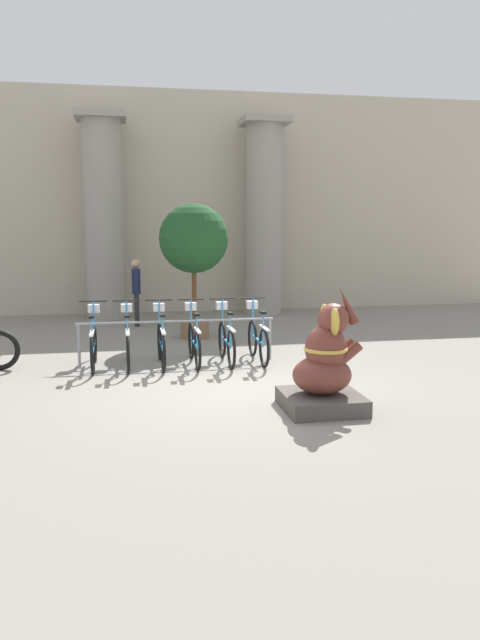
% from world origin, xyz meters
% --- Properties ---
extents(ground_plane, '(60.00, 60.00, 0.00)m').
position_xyz_m(ground_plane, '(0.00, 0.00, 0.00)').
color(ground_plane, gray).
extents(building_facade, '(20.00, 0.20, 6.00)m').
position_xyz_m(building_facade, '(0.00, 8.60, 3.00)').
color(building_facade, '#BCB29E').
rests_on(building_facade, ground_plane).
extents(column_left, '(1.24, 1.24, 5.16)m').
position_xyz_m(column_left, '(-2.09, 7.60, 2.62)').
color(column_left, gray).
rests_on(column_left, ground_plane).
extents(column_right, '(1.24, 1.24, 5.16)m').
position_xyz_m(column_right, '(2.09, 7.60, 2.62)').
color(column_right, gray).
rests_on(column_right, ground_plane).
extents(bike_rack, '(3.46, 0.05, 0.77)m').
position_xyz_m(bike_rack, '(-0.77, 1.95, 0.60)').
color(bike_rack, gray).
rests_on(bike_rack, ground_plane).
extents(bicycle_0, '(0.48, 1.64, 1.11)m').
position_xyz_m(bicycle_0, '(-2.20, 1.87, 0.41)').
color(bicycle_0, black).
rests_on(bicycle_0, ground_plane).
extents(bicycle_1, '(0.48, 1.64, 1.11)m').
position_xyz_m(bicycle_1, '(-1.63, 1.84, 0.41)').
color(bicycle_1, black).
rests_on(bicycle_1, ground_plane).
extents(bicycle_2, '(0.48, 1.64, 1.11)m').
position_xyz_m(bicycle_2, '(-1.05, 1.82, 0.41)').
color(bicycle_2, black).
rests_on(bicycle_2, ground_plane).
extents(bicycle_3, '(0.48, 1.64, 1.11)m').
position_xyz_m(bicycle_3, '(-0.48, 1.82, 0.41)').
color(bicycle_3, black).
rests_on(bicycle_3, ground_plane).
extents(bicycle_4, '(0.48, 1.64, 1.11)m').
position_xyz_m(bicycle_4, '(0.09, 1.84, 0.41)').
color(bicycle_4, black).
rests_on(bicycle_4, ground_plane).
extents(bicycle_5, '(0.48, 1.64, 1.11)m').
position_xyz_m(bicycle_5, '(0.66, 1.85, 0.41)').
color(bicycle_5, black).
rests_on(bicycle_5, ground_plane).
extents(elephant_statue, '(1.02, 1.02, 1.65)m').
position_xyz_m(elephant_statue, '(0.90, -1.19, 0.56)').
color(elephant_statue, '#4C4742').
rests_on(elephant_statue, ground_plane).
extents(person_pedestrian, '(0.21, 0.47, 1.61)m').
position_xyz_m(person_pedestrian, '(-1.36, 6.15, 0.96)').
color(person_pedestrian, '#28282D').
rests_on(person_pedestrian, ground_plane).
extents(potted_tree, '(1.47, 1.47, 2.87)m').
position_xyz_m(potted_tree, '(-0.18, 4.34, 2.05)').
color(potted_tree, brown).
rests_on(potted_tree, ground_plane).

